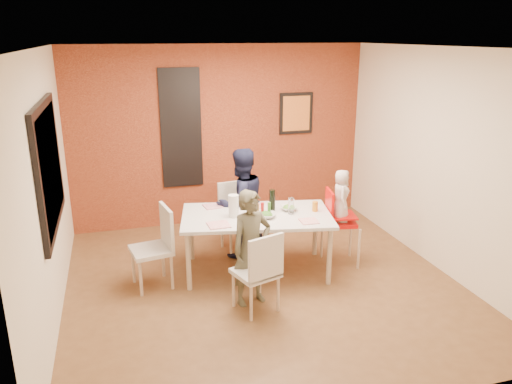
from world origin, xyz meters
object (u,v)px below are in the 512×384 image
object	(u,v)px
dining_table	(257,220)
high_chair	(338,220)
chair_far	(236,212)
child_near	(251,248)
toddler	(341,196)
wine_bottle	(272,201)
chair_left	(158,243)
child_far	(241,203)
paper_towel_roll	(234,206)
chair_near	(260,269)

from	to	relation	value
dining_table	high_chair	size ratio (longest dim) A/B	1.98
chair_far	child_near	xyz separation A→B (m)	(-0.19, -1.47, 0.13)
chair_far	toddler	size ratio (longest dim) A/B	1.40
chair_far	wine_bottle	size ratio (longest dim) A/B	3.36
chair_left	child_far	world-z (taller)	child_far
high_chair	paper_towel_roll	world-z (taller)	paper_towel_roll
high_chair	toddler	distance (m)	0.32
toddler	paper_towel_roll	bearing A→B (deg)	104.83
dining_table	child_near	bearing A→B (deg)	-110.32
chair_near	wine_bottle	size ratio (longest dim) A/B	3.28
chair_far	child_far	world-z (taller)	child_far
child_near	wine_bottle	xyz separation A→B (m)	(0.48, 0.77, 0.24)
chair_near	child_near	distance (m)	0.28
child_near	toddler	size ratio (longest dim) A/B	1.94
chair_near	dining_table	bearing A→B (deg)	-122.19
chair_far	chair_left	xyz separation A→B (m)	(-1.12, -0.78, 0.02)
chair_near	chair_far	distance (m)	1.71
child_near	child_far	distance (m)	1.25
toddler	wine_bottle	bearing A→B (deg)	99.14
chair_far	paper_towel_roll	world-z (taller)	paper_towel_roll
child_far	wine_bottle	distance (m)	0.56
chair_left	wine_bottle	size ratio (longest dim) A/B	3.46
chair_far	child_far	size ratio (longest dim) A/B	0.64
dining_table	toddler	world-z (taller)	toddler
dining_table	high_chair	bearing A→B (deg)	-3.73
high_chair	paper_towel_roll	size ratio (longest dim) A/B	3.64
wine_bottle	child_near	bearing A→B (deg)	-121.86
chair_left	wine_bottle	xyz separation A→B (m)	(1.41, 0.08, 0.35)
toddler	chair_left	bearing A→B (deg)	106.93
paper_towel_roll	chair_far	bearing A→B (deg)	74.35
chair_far	dining_table	bearing A→B (deg)	-91.97
dining_table	child_near	xyz separation A→B (m)	(-0.26, -0.71, -0.04)
high_chair	toddler	size ratio (longest dim) A/B	1.49
high_chair	toddler	world-z (taller)	toddler
paper_towel_roll	toddler	bearing A→B (deg)	-3.47
child_far	chair_left	bearing A→B (deg)	5.27
chair_left	child_near	bearing A→B (deg)	43.64
wine_bottle	paper_towel_roll	distance (m)	0.50
chair_far	child_near	bearing A→B (deg)	-104.80
dining_table	paper_towel_roll	xyz separation A→B (m)	(-0.28, 0.01, 0.20)
child_near	chair_near	bearing A→B (deg)	-99.45
child_near	chair_far	bearing A→B (deg)	67.13
child_near	toddler	world-z (taller)	child_near
chair_left	child_far	distance (m)	1.27
chair_near	chair_far	world-z (taller)	chair_far
paper_towel_roll	high_chair	bearing A→B (deg)	-3.18
chair_left	paper_towel_roll	size ratio (longest dim) A/B	3.51
chair_near	child_far	world-z (taller)	child_far
high_chair	toddler	bearing A→B (deg)	-97.78
dining_table	chair_far	world-z (taller)	chair_far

